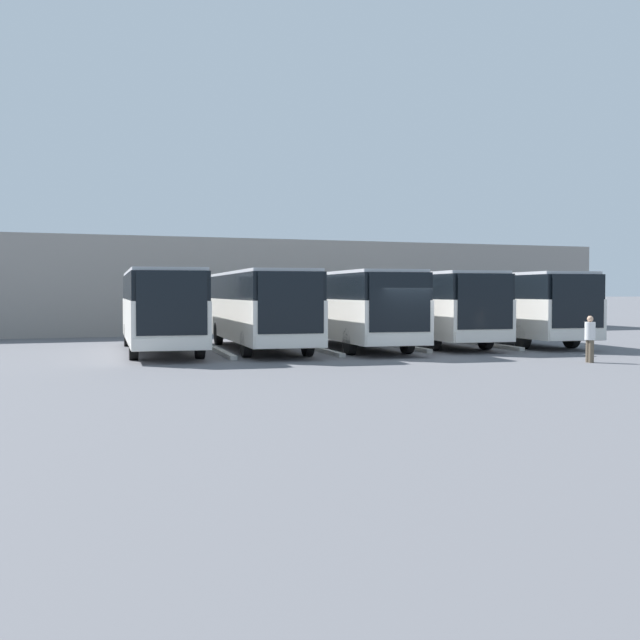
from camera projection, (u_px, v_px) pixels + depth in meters
name	position (u px, v px, depth m)	size (l,w,h in m)	color
ground_plane	(409.00, 357.00, 28.78)	(600.00, 600.00, 0.00)	#5B5B60
bus_0	(505.00, 305.00, 36.74)	(3.85, 11.95, 3.17)	silver
curb_divider_0	(490.00, 345.00, 34.47)	(0.24, 5.54, 0.15)	#B2B2AD
bus_1	(425.00, 305.00, 35.70)	(3.85, 11.95, 3.17)	silver
curb_divider_1	(404.00, 347.00, 33.43)	(0.24, 5.54, 0.15)	#B2B2AD
bus_2	(350.00, 306.00, 33.65)	(3.85, 11.95, 3.17)	silver
curb_divider_2	(322.00, 350.00, 31.38)	(0.24, 5.54, 0.15)	#B2B2AD
bus_3	(259.00, 306.00, 32.50)	(3.85, 11.95, 3.17)	silver
curb_divider_3	(222.00, 352.00, 30.23)	(0.24, 5.54, 0.15)	#B2B2AD
bus_4	(160.00, 307.00, 31.41)	(3.85, 11.95, 3.17)	silver
pedestrian	(590.00, 337.00, 26.69)	(0.40, 0.40, 1.56)	brown
station_building	(244.00, 286.00, 48.74)	(44.82, 11.39, 5.34)	gray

